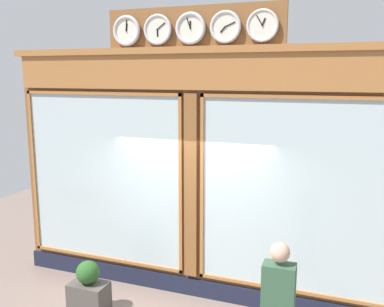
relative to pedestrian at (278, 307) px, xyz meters
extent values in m
cube|color=brown|center=(1.60, -1.68, 0.96)|extent=(6.19, 0.30, 3.78)
cube|color=#191E33|center=(1.60, -1.51, -0.79)|extent=(6.19, 0.08, 0.28)
cube|color=#A56936|center=(1.60, -1.49, 2.58)|extent=(6.07, 0.08, 0.52)
cube|color=#A56936|center=(1.60, -1.51, 2.90)|extent=(6.32, 0.20, 0.10)
cube|color=silver|center=(0.03, -1.51, 0.85)|extent=(2.75, 0.02, 2.75)
cube|color=#A56936|center=(0.03, -1.49, 2.25)|extent=(2.85, 0.04, 0.05)
cube|color=#A56936|center=(0.03, -1.49, -0.56)|extent=(2.85, 0.04, 0.05)
cube|color=#A56936|center=(1.43, -1.49, 0.85)|extent=(0.05, 0.04, 2.85)
cube|color=silver|center=(3.18, -1.51, 0.85)|extent=(2.75, 0.02, 2.75)
cube|color=#A56936|center=(3.18, -1.49, 2.25)|extent=(2.85, 0.04, 0.05)
cube|color=#A56936|center=(3.18, -1.49, -0.56)|extent=(2.85, 0.04, 0.05)
cube|color=#A56936|center=(4.57, -1.49, 0.85)|extent=(0.05, 0.04, 2.85)
cube|color=#A56936|center=(1.78, -1.49, 0.85)|extent=(0.05, 0.04, 2.85)
cube|color=brown|center=(1.60, -1.50, 0.85)|extent=(0.20, 0.10, 2.85)
cube|color=brown|center=(1.60, -1.55, 3.19)|extent=(2.70, 0.06, 0.64)
cylinder|color=silver|center=(0.57, -1.47, 3.19)|extent=(0.37, 0.02, 0.37)
torus|color=silver|center=(0.57, -1.46, 3.19)|extent=(0.44, 0.04, 0.44)
cube|color=black|center=(0.55, -1.45, 3.24)|extent=(0.05, 0.01, 0.10)
cube|color=black|center=(0.61, -1.45, 3.26)|extent=(0.09, 0.01, 0.14)
sphere|color=black|center=(0.57, -1.45, 3.19)|extent=(0.02, 0.02, 0.02)
cylinder|color=silver|center=(1.09, -1.47, 3.19)|extent=(0.37, 0.02, 0.37)
torus|color=silver|center=(1.09, -1.46, 3.19)|extent=(0.45, 0.05, 0.45)
cube|color=black|center=(1.12, -1.45, 3.16)|extent=(0.08, 0.01, 0.09)
cube|color=black|center=(1.02, -1.45, 3.22)|extent=(0.15, 0.01, 0.07)
sphere|color=black|center=(1.09, -1.45, 3.19)|extent=(0.02, 0.02, 0.02)
cylinder|color=silver|center=(1.60, -1.47, 3.19)|extent=(0.37, 0.02, 0.37)
torus|color=silver|center=(1.60, -1.46, 3.19)|extent=(0.46, 0.06, 0.46)
cube|color=black|center=(1.60, -1.45, 3.24)|extent=(0.02, 0.01, 0.10)
cube|color=black|center=(1.63, -1.45, 3.27)|extent=(0.06, 0.01, 0.15)
sphere|color=black|center=(1.60, -1.45, 3.19)|extent=(0.02, 0.02, 0.02)
cylinder|color=silver|center=(2.12, -1.47, 3.19)|extent=(0.37, 0.02, 0.37)
torus|color=silver|center=(2.12, -1.46, 3.19)|extent=(0.45, 0.05, 0.45)
cube|color=black|center=(2.12, -1.45, 3.14)|extent=(0.02, 0.01, 0.10)
cube|color=black|center=(2.06, -1.45, 3.24)|extent=(0.13, 0.01, 0.10)
sphere|color=black|center=(2.12, -1.45, 3.19)|extent=(0.02, 0.02, 0.02)
cylinder|color=silver|center=(2.63, -1.47, 3.19)|extent=(0.37, 0.02, 0.37)
torus|color=silver|center=(2.63, -1.46, 3.19)|extent=(0.46, 0.06, 0.46)
cube|color=black|center=(2.63, -1.45, 3.24)|extent=(0.03, 0.01, 0.10)
cube|color=black|center=(2.63, -1.45, 3.27)|extent=(0.02, 0.01, 0.16)
sphere|color=black|center=(2.63, -1.45, 3.19)|extent=(0.02, 0.02, 0.02)
cube|color=#33563D|center=(0.00, 0.00, 0.20)|extent=(0.37, 0.23, 0.62)
sphere|color=tan|center=(0.00, 0.00, 0.65)|extent=(0.22, 0.22, 0.22)
cube|color=#4C4742|center=(2.83, -0.48, -0.70)|extent=(0.56, 0.36, 0.47)
sphere|color=#285623|center=(2.83, -0.48, -0.29)|extent=(0.34, 0.34, 0.34)
camera|label=1|loc=(-0.66, 4.44, 2.56)|focal=40.20mm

